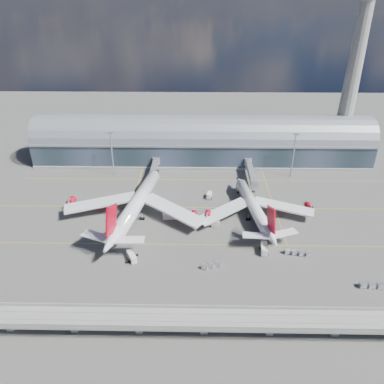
{
  "coord_description": "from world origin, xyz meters",
  "views": [
    {
      "loc": [
        -2.28,
        -135.89,
        93.57
      ],
      "look_at": [
        -4.92,
        10.0,
        14.0
      ],
      "focal_mm": 35.0,
      "sensor_mm": 36.0,
      "label": 1
    }
  ],
  "objects_px": {
    "airliner_right": "(254,208)",
    "service_truck_5": "(240,189)",
    "airliner_left": "(136,205)",
    "service_truck_4": "(209,195)",
    "service_truck_1": "(214,223)",
    "cargo_train_2": "(298,253)",
    "cargo_train_1": "(380,286)",
    "control_tower": "(354,73)",
    "service_truck_3": "(264,249)",
    "service_truck_2": "(172,216)",
    "service_truck_0": "(132,257)",
    "floodlight_mast_right": "(293,154)",
    "floodlight_mast_left": "(112,153)",
    "cargo_train_0": "(211,266)"
  },
  "relations": [
    {
      "from": "airliner_right",
      "to": "service_truck_5",
      "type": "relative_size",
      "value": 10.6
    },
    {
      "from": "airliner_left",
      "to": "service_truck_4",
      "type": "relative_size",
      "value": 14.8
    },
    {
      "from": "service_truck_1",
      "to": "cargo_train_2",
      "type": "height_order",
      "value": "service_truck_1"
    },
    {
      "from": "service_truck_1",
      "to": "service_truck_5",
      "type": "bearing_deg",
      "value": -15.66
    },
    {
      "from": "service_truck_5",
      "to": "cargo_train_1",
      "type": "relative_size",
      "value": 0.39
    },
    {
      "from": "airliner_left",
      "to": "service_truck_4",
      "type": "bearing_deg",
      "value": 38.77
    },
    {
      "from": "service_truck_1",
      "to": "cargo_train_1",
      "type": "distance_m",
      "value": 69.36
    },
    {
      "from": "control_tower",
      "to": "service_truck_3",
      "type": "relative_size",
      "value": 15.46
    },
    {
      "from": "service_truck_1",
      "to": "service_truck_4",
      "type": "bearing_deg",
      "value": 12.32
    },
    {
      "from": "service_truck_2",
      "to": "service_truck_0",
      "type": "bearing_deg",
      "value": 149.45
    },
    {
      "from": "service_truck_2",
      "to": "floodlight_mast_right",
      "type": "bearing_deg",
      "value": -59.94
    },
    {
      "from": "airliner_left",
      "to": "floodlight_mast_left",
      "type": "bearing_deg",
      "value": 123.62
    },
    {
      "from": "cargo_train_2",
      "to": "service_truck_3",
      "type": "bearing_deg",
      "value": 73.5
    },
    {
      "from": "airliner_left",
      "to": "service_truck_3",
      "type": "height_order",
      "value": "airliner_left"
    },
    {
      "from": "service_truck_4",
      "to": "cargo_train_1",
      "type": "height_order",
      "value": "service_truck_4"
    },
    {
      "from": "floodlight_mast_right",
      "to": "service_truck_4",
      "type": "relative_size",
      "value": 5.19
    },
    {
      "from": "control_tower",
      "to": "cargo_train_1",
      "type": "bearing_deg",
      "value": -100.79
    },
    {
      "from": "airliner_left",
      "to": "cargo_train_2",
      "type": "xyz_separation_m",
      "value": [
        68.5,
        -27.01,
        -5.47
      ]
    },
    {
      "from": "floodlight_mast_left",
      "to": "service_truck_5",
      "type": "distance_m",
      "value": 73.37
    },
    {
      "from": "service_truck_2",
      "to": "service_truck_5",
      "type": "height_order",
      "value": "service_truck_2"
    },
    {
      "from": "service_truck_1",
      "to": "cargo_train_2",
      "type": "xyz_separation_m",
      "value": [
        32.72,
        -20.07,
        -0.45
      ]
    },
    {
      "from": "airliner_right",
      "to": "cargo_train_1",
      "type": "distance_m",
      "value": 60.65
    },
    {
      "from": "service_truck_2",
      "to": "service_truck_4",
      "type": "distance_m",
      "value": 26.81
    },
    {
      "from": "service_truck_4",
      "to": "service_truck_5",
      "type": "relative_size",
      "value": 0.87
    },
    {
      "from": "service_truck_0",
      "to": "service_truck_2",
      "type": "relative_size",
      "value": 0.78
    },
    {
      "from": "cargo_train_0",
      "to": "control_tower",
      "type": "bearing_deg",
      "value": -18.23
    },
    {
      "from": "floodlight_mast_left",
      "to": "service_truck_0",
      "type": "height_order",
      "value": "floodlight_mast_left"
    },
    {
      "from": "airliner_right",
      "to": "service_truck_4",
      "type": "bearing_deg",
      "value": 128.5
    },
    {
      "from": "service_truck_3",
      "to": "cargo_train_1",
      "type": "relative_size",
      "value": 0.45
    },
    {
      "from": "floodlight_mast_right",
      "to": "service_truck_1",
      "type": "distance_m",
      "value": 69.05
    },
    {
      "from": "airliner_right",
      "to": "service_truck_0",
      "type": "xyz_separation_m",
      "value": [
        -51.41,
        -31.81,
        -3.51
      ]
    },
    {
      "from": "service_truck_2",
      "to": "service_truck_5",
      "type": "xyz_separation_m",
      "value": [
        33.96,
        27.16,
        -0.35
      ]
    },
    {
      "from": "control_tower",
      "to": "airliner_left",
      "type": "height_order",
      "value": "control_tower"
    },
    {
      "from": "service_truck_2",
      "to": "service_truck_4",
      "type": "relative_size",
      "value": 1.84
    },
    {
      "from": "service_truck_1",
      "to": "service_truck_5",
      "type": "distance_m",
      "value": 35.88
    },
    {
      "from": "service_truck_4",
      "to": "cargo_train_2",
      "type": "xyz_separation_m",
      "value": [
        34.19,
        -45.83,
        -0.44
      ]
    },
    {
      "from": "floodlight_mast_right",
      "to": "cargo_train_0",
      "type": "distance_m",
      "value": 93.14
    },
    {
      "from": "service_truck_0",
      "to": "service_truck_2",
      "type": "distance_m",
      "value": 32.83
    },
    {
      "from": "cargo_train_2",
      "to": "floodlight_mast_left",
      "type": "bearing_deg",
      "value": 40.53
    },
    {
      "from": "control_tower",
      "to": "service_truck_4",
      "type": "relative_size",
      "value": 20.82
    },
    {
      "from": "airliner_left",
      "to": "service_truck_3",
      "type": "distance_m",
      "value": 61.16
    },
    {
      "from": "service_truck_1",
      "to": "cargo_train_1",
      "type": "xyz_separation_m",
      "value": [
        57.61,
        -38.61,
        -0.36
      ]
    },
    {
      "from": "cargo_train_1",
      "to": "airliner_right",
      "type": "bearing_deg",
      "value": 36.34
    },
    {
      "from": "service_truck_2",
      "to": "cargo_train_2",
      "type": "bearing_deg",
      "value": -121.61
    },
    {
      "from": "floodlight_mast_left",
      "to": "service_truck_3",
      "type": "height_order",
      "value": "floodlight_mast_left"
    },
    {
      "from": "service_truck_4",
      "to": "service_truck_1",
      "type": "bearing_deg",
      "value": -77.34
    },
    {
      "from": "service_truck_4",
      "to": "cargo_train_2",
      "type": "bearing_deg",
      "value": -43.89
    },
    {
      "from": "airliner_right",
      "to": "service_truck_0",
      "type": "relative_size",
      "value": 8.51
    },
    {
      "from": "airliner_left",
      "to": "service_truck_1",
      "type": "distance_m",
      "value": 36.79
    },
    {
      "from": "service_truck_5",
      "to": "service_truck_4",
      "type": "bearing_deg",
      "value": 172.71
    }
  ]
}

